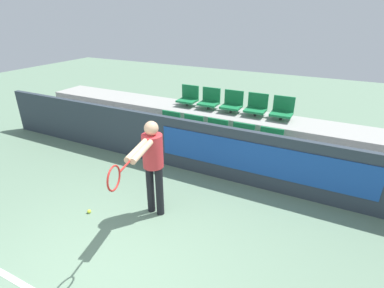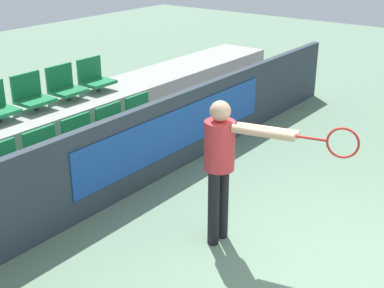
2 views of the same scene
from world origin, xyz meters
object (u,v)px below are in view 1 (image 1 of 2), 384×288
(stadium_chair_6, at_px, (210,100))
(tennis_player, at_px, (151,160))
(stadium_chair_2, at_px, (216,133))
(stadium_chair_9, at_px, (282,110))
(stadium_chair_8, at_px, (256,107))
(stadium_chair_4, at_px, (270,143))
(stadium_chair_7, at_px, (232,103))
(tennis_ball, at_px, (89,211))
(stadium_chair_1, at_px, (192,129))
(stadium_chair_5, at_px, (188,97))
(stadium_chair_3, at_px, (242,138))
(stadium_chair_0, at_px, (169,125))

(stadium_chair_6, height_order, tennis_player, tennis_player)
(stadium_chair_2, relative_size, stadium_chair_6, 1.00)
(stadium_chair_9, bearing_deg, tennis_player, -111.20)
(stadium_chair_2, relative_size, stadium_chair_8, 1.00)
(stadium_chair_6, height_order, stadium_chair_9, same)
(stadium_chair_4, relative_size, stadium_chair_6, 1.00)
(stadium_chair_7, relative_size, tennis_ball, 7.99)
(stadium_chair_1, distance_m, stadium_chair_7, 1.28)
(tennis_player, bearing_deg, stadium_chair_9, 55.32)
(stadium_chair_9, bearing_deg, stadium_chair_5, 180.00)
(stadium_chair_3, distance_m, stadium_chair_5, 2.17)
(stadium_chair_2, height_order, stadium_chair_7, stadium_chair_7)
(stadium_chair_1, height_order, stadium_chair_3, same)
(stadium_chair_0, relative_size, stadium_chair_2, 1.00)
(stadium_chair_2, xyz_separation_m, stadium_chair_7, (0.00, 1.03, 0.44))
(stadium_chair_6, bearing_deg, tennis_player, -81.46)
(stadium_chair_6, relative_size, stadium_chair_7, 1.00)
(stadium_chair_1, relative_size, stadium_chair_9, 1.00)
(stadium_chair_5, distance_m, tennis_player, 3.63)
(stadium_chair_2, height_order, stadium_chair_5, stadium_chair_5)
(stadium_chair_1, relative_size, stadium_chair_3, 1.00)
(stadium_chair_4, distance_m, tennis_ball, 3.80)
(stadium_chair_2, bearing_deg, stadium_chair_5, 140.24)
(stadium_chair_4, distance_m, stadium_chair_9, 1.12)
(stadium_chair_0, distance_m, stadium_chair_8, 2.17)
(stadium_chair_5, bearing_deg, stadium_chair_0, -90.00)
(stadium_chair_3, relative_size, stadium_chair_9, 1.00)
(stadium_chair_7, bearing_deg, stadium_chair_5, 180.00)
(stadium_chair_1, distance_m, stadium_chair_3, 1.24)
(stadium_chair_4, xyz_separation_m, tennis_player, (-1.34, -2.42, 0.40))
(stadium_chair_6, distance_m, tennis_player, 3.49)
(stadium_chair_9, bearing_deg, tennis_ball, -121.15)
(stadium_chair_4, xyz_separation_m, stadium_chair_8, (-0.62, 1.03, 0.44))
(stadium_chair_8, relative_size, tennis_player, 0.31)
(tennis_player, height_order, tennis_ball, tennis_player)
(tennis_player, bearing_deg, stadium_chair_8, 64.75)
(stadium_chair_8, height_order, stadium_chair_9, same)
(stadium_chair_6, distance_m, stadium_chair_8, 1.24)
(stadium_chair_9, bearing_deg, stadium_chair_1, -150.99)
(stadium_chair_7, relative_size, stadium_chair_8, 1.00)
(stadium_chair_0, relative_size, tennis_ball, 7.99)
(stadium_chair_8, distance_m, tennis_ball, 4.44)
(stadium_chair_1, xyz_separation_m, stadium_chair_7, (0.62, 1.03, 0.44))
(stadium_chair_1, distance_m, stadium_chair_2, 0.62)
(stadium_chair_0, xyz_separation_m, stadium_chair_2, (1.24, 0.00, 0.00))
(stadium_chair_1, bearing_deg, stadium_chair_4, 0.00)
(stadium_chair_0, distance_m, stadium_chair_1, 0.62)
(stadium_chair_2, height_order, stadium_chair_4, same)
(stadium_chair_8, bearing_deg, stadium_chair_6, 180.00)
(stadium_chair_1, bearing_deg, stadium_chair_5, 121.01)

